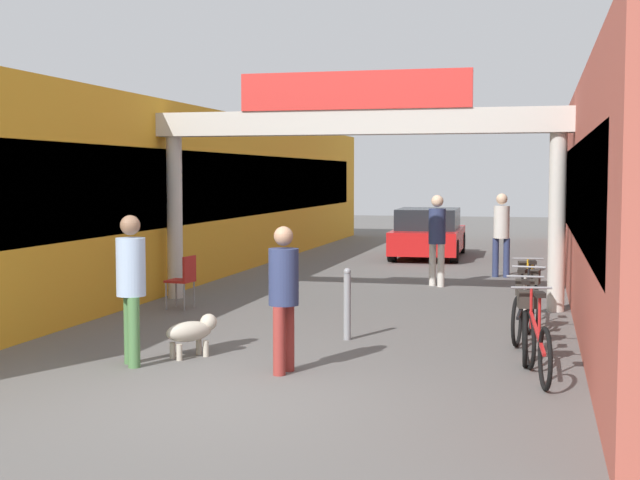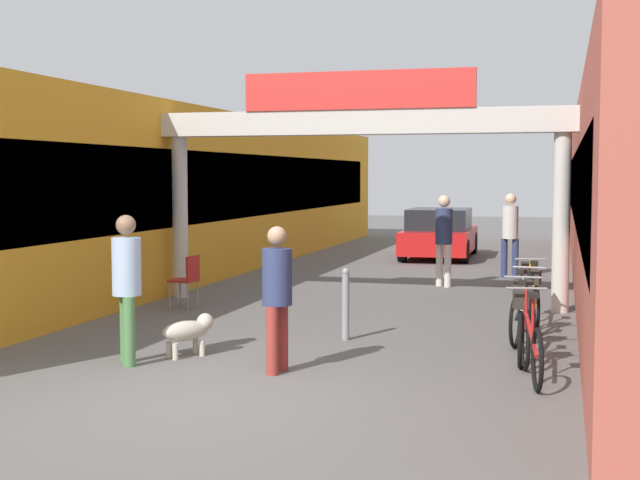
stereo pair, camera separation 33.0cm
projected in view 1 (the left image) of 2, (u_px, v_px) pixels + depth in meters
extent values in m
plane|color=#605E5B|center=(222.00, 398.00, 8.92)|extent=(80.00, 80.00, 0.00)
cube|color=gold|center=(178.00, 193.00, 20.66)|extent=(3.00, 26.00, 3.61)
cube|color=black|center=(238.00, 186.00, 20.29)|extent=(0.04, 23.40, 1.45)
cube|color=black|center=(567.00, 187.00, 18.57)|extent=(0.04, 23.40, 1.45)
cylinder|color=beige|center=(175.00, 218.00, 16.12)|extent=(0.28, 0.28, 2.92)
cylinder|color=beige|center=(557.00, 223.00, 14.52)|extent=(0.28, 0.28, 2.92)
cube|color=beige|center=(356.00, 123.00, 15.20)|extent=(7.40, 0.44, 0.42)
cube|color=red|center=(354.00, 90.00, 14.96)|extent=(3.96, 0.10, 0.64)
cylinder|color=#4C7F47|center=(130.00, 329.00, 10.54)|extent=(0.20, 0.20, 0.83)
cylinder|color=#4C7F47|center=(134.00, 332.00, 10.32)|extent=(0.20, 0.20, 0.83)
cylinder|color=#A5BFE0|center=(131.00, 267.00, 10.38)|extent=(0.48, 0.48, 0.68)
sphere|color=#8C664C|center=(130.00, 225.00, 10.34)|extent=(0.33, 0.33, 0.23)
cylinder|color=#99332D|center=(279.00, 341.00, 9.93)|extent=(0.16, 0.16, 0.77)
cylinder|color=#99332D|center=(288.00, 337.00, 10.15)|extent=(0.16, 0.16, 0.77)
cylinder|color=navy|center=(284.00, 277.00, 9.99)|extent=(0.39, 0.39, 0.64)
sphere|color=tan|center=(283.00, 236.00, 9.95)|extent=(0.25, 0.25, 0.22)
cylinder|color=silver|center=(441.00, 266.00, 17.78)|extent=(0.20, 0.20, 0.86)
cylinder|color=silver|center=(433.00, 265.00, 17.97)|extent=(0.20, 0.20, 0.86)
cylinder|color=navy|center=(437.00, 226.00, 17.82)|extent=(0.48, 0.48, 0.71)
sphere|color=beige|center=(437.00, 201.00, 17.78)|extent=(0.34, 0.34, 0.24)
cylinder|color=navy|center=(507.00, 258.00, 19.42)|extent=(0.16, 0.16, 0.86)
cylinder|color=navy|center=(496.00, 258.00, 19.51)|extent=(0.16, 0.16, 0.86)
cylinder|color=silver|center=(502.00, 222.00, 19.40)|extent=(0.39, 0.39, 0.71)
sphere|color=beige|center=(502.00, 199.00, 19.37)|extent=(0.27, 0.27, 0.24)
ellipsoid|color=beige|center=(189.00, 332.00, 10.90)|extent=(0.59, 0.66, 0.25)
sphere|color=beige|center=(209.00, 322.00, 11.07)|extent=(0.30, 0.30, 0.21)
sphere|color=white|center=(202.00, 331.00, 11.01)|extent=(0.21, 0.21, 0.15)
cylinder|color=beige|center=(199.00, 347.00, 11.09)|extent=(0.10, 0.10, 0.20)
cylinder|color=beige|center=(206.00, 349.00, 10.97)|extent=(0.10, 0.10, 0.20)
cylinder|color=beige|center=(173.00, 350.00, 10.86)|extent=(0.10, 0.10, 0.20)
cylinder|color=beige|center=(179.00, 352.00, 10.73)|extent=(0.10, 0.10, 0.20)
torus|color=black|center=(530.00, 341.00, 10.24)|extent=(0.16, 0.67, 0.67)
torus|color=black|center=(545.00, 359.00, 9.22)|extent=(0.16, 0.67, 0.67)
cube|color=red|center=(537.00, 333.00, 9.72)|extent=(0.19, 0.94, 0.34)
cylinder|color=red|center=(539.00, 315.00, 9.58)|extent=(0.04, 0.04, 0.42)
cube|color=black|center=(540.00, 294.00, 9.56)|extent=(0.13, 0.23, 0.05)
cylinder|color=red|center=(531.00, 309.00, 10.15)|extent=(0.04, 0.04, 0.46)
cylinder|color=gray|center=(531.00, 288.00, 10.13)|extent=(0.46, 0.10, 0.03)
cube|color=#332D28|center=(528.00, 299.00, 10.34)|extent=(0.27, 0.24, 0.20)
torus|color=black|center=(524.00, 324.00, 11.34)|extent=(0.07, 0.67, 0.67)
torus|color=black|center=(525.00, 339.00, 10.35)|extent=(0.07, 0.67, 0.67)
cube|color=beige|center=(525.00, 317.00, 10.83)|extent=(0.06, 0.94, 0.34)
cylinder|color=beige|center=(525.00, 300.00, 10.70)|extent=(0.03, 0.03, 0.42)
cube|color=black|center=(526.00, 282.00, 10.69)|extent=(0.11, 0.22, 0.05)
cylinder|color=beige|center=(525.00, 295.00, 11.26)|extent=(0.03, 0.03, 0.46)
cylinder|color=gray|center=(525.00, 277.00, 11.24)|extent=(0.46, 0.04, 0.03)
cube|color=#332D28|center=(525.00, 287.00, 11.45)|extent=(0.24, 0.21, 0.20)
torus|color=black|center=(529.00, 310.00, 12.52)|extent=(0.14, 0.67, 0.67)
torus|color=black|center=(517.00, 321.00, 11.57)|extent=(0.14, 0.67, 0.67)
cube|color=black|center=(523.00, 302.00, 12.03)|extent=(0.17, 0.94, 0.34)
cylinder|color=black|center=(522.00, 287.00, 11.90)|extent=(0.04, 0.04, 0.42)
cube|color=black|center=(522.00, 271.00, 11.89)|extent=(0.13, 0.23, 0.05)
cylinder|color=black|center=(529.00, 284.00, 12.43)|extent=(0.04, 0.04, 0.46)
cylinder|color=gray|center=(529.00, 267.00, 12.42)|extent=(0.46, 0.09, 0.03)
cube|color=#332D28|center=(531.00, 277.00, 12.61)|extent=(0.27, 0.23, 0.20)
torus|color=black|center=(527.00, 298.00, 13.75)|extent=(0.14, 0.67, 0.67)
torus|color=black|center=(535.00, 308.00, 12.74)|extent=(0.14, 0.67, 0.67)
cube|color=gold|center=(531.00, 291.00, 13.23)|extent=(0.16, 0.94, 0.34)
cylinder|color=gold|center=(532.00, 277.00, 13.10)|extent=(0.04, 0.04, 0.42)
cube|color=black|center=(533.00, 262.00, 13.08)|extent=(0.13, 0.23, 0.05)
cylinder|color=gold|center=(528.00, 274.00, 13.66)|extent=(0.04, 0.04, 0.46)
cylinder|color=gray|center=(528.00, 259.00, 13.65)|extent=(0.46, 0.09, 0.03)
cube|color=#332D28|center=(526.00, 268.00, 13.86)|extent=(0.26, 0.23, 0.20)
cylinder|color=gray|center=(347.00, 307.00, 12.06)|extent=(0.10, 0.10, 0.90)
sphere|color=gray|center=(347.00, 272.00, 12.03)|extent=(0.10, 0.10, 0.10)
cylinder|color=gray|center=(166.00, 296.00, 14.78)|extent=(0.03, 0.03, 0.45)
cylinder|color=gray|center=(176.00, 294.00, 15.10)|extent=(0.03, 0.03, 0.45)
cylinder|color=gray|center=(184.00, 297.00, 14.66)|extent=(0.03, 0.03, 0.45)
cylinder|color=gray|center=(194.00, 295.00, 14.98)|extent=(0.03, 0.03, 0.45)
cube|color=#B2231E|center=(180.00, 281.00, 14.86)|extent=(0.44, 0.44, 0.04)
cube|color=#B2231E|center=(189.00, 268.00, 14.78)|extent=(0.08, 0.40, 0.40)
cube|color=red|center=(429.00, 240.00, 24.17)|extent=(1.85, 4.04, 0.60)
cube|color=#1E2328|center=(428.00, 219.00, 23.99)|extent=(1.63, 2.24, 0.55)
cylinder|color=black|center=(406.00, 242.00, 25.77)|extent=(0.21, 0.60, 0.60)
cylinder|color=black|center=(461.00, 243.00, 25.43)|extent=(0.21, 0.60, 0.60)
cylinder|color=black|center=(392.00, 250.00, 22.95)|extent=(0.21, 0.60, 0.60)
cylinder|color=black|center=(454.00, 251.00, 22.60)|extent=(0.21, 0.60, 0.60)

